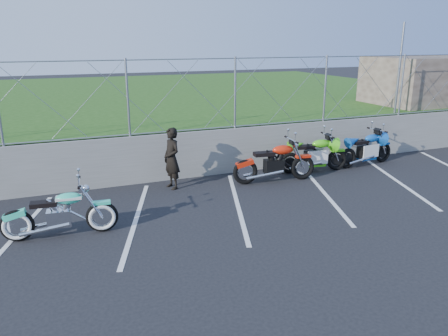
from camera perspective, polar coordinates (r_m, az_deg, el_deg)
name	(u,v)px	position (r m, az deg, el deg)	size (l,w,h in m)	color
ground	(256,220)	(9.52, 4.20, -6.74)	(90.00, 90.00, 0.00)	black
retaining_wall	(202,153)	(12.38, -2.85, 1.95)	(30.00, 0.22, 1.30)	slate
grass_field	(135,106)	(21.91, -11.57, 7.97)	(30.00, 20.00, 1.30)	#214713
stone_building	(433,80)	(19.69, 25.62, 10.36)	(5.00, 3.00, 1.80)	brown
chain_link_fence	(201,95)	(12.08, -2.96, 9.55)	(28.00, 0.03, 2.00)	gray
sign_pole	(399,69)	(16.19, 21.93, 11.94)	(0.08, 0.08, 3.00)	gray
parking_lines	(282,197)	(10.87, 7.59, -3.84)	(18.29, 4.31, 0.01)	silver
cruiser_turquoise	(61,215)	(9.15, -20.46, -5.80)	(2.21, 0.70, 1.10)	black
naked_orange	(276,164)	(11.90, 6.77, 0.51)	(2.34, 0.79, 1.17)	black
sportbike_green	(315,156)	(13.02, 11.78, 1.53)	(2.11, 0.75, 1.10)	black
sportbike_blue	(367,150)	(14.14, 18.15, 2.21)	(2.10, 0.75, 1.09)	black
person_standing	(172,159)	(11.31, -6.84, 1.24)	(0.58, 0.38, 1.60)	black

